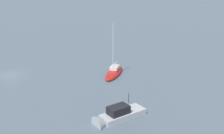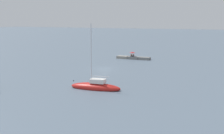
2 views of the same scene
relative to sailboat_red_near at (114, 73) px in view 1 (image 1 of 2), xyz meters
The scene contains 3 objects.
ground_plane 19.66m from the sailboat_red_near, 67.07° to the right, with size 500.00×500.00×0.00m, color slate.
sailboat_red_near is the anchor object (origin of this frame).
motorboat_grey_near 17.49m from the sailboat_red_near, 22.84° to the left, with size 7.65×5.97×4.25m.
Camera 1 is at (41.01, 37.96, 19.49)m, focal length 47.23 mm.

